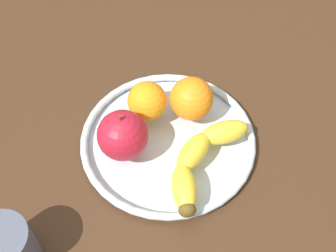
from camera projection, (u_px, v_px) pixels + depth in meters
ground_plane at (168, 150)px, 73.57cm from camera, size 130.64×130.64×4.00cm
fruit_bowl at (168, 140)px, 71.23cm from camera, size 28.26×28.26×1.80cm
banana at (201, 158)px, 66.01cm from camera, size 19.98×9.97×3.57cm
apple at (123, 135)px, 65.95cm from camera, size 7.80×7.80×8.60cm
orange_front_right at (192, 99)px, 70.68cm from camera, size 7.11×7.11×7.11cm
orange_back_left at (147, 101)px, 70.79cm from camera, size 6.45×6.45×6.45cm
ambient_mug at (5, 251)px, 57.10cm from camera, size 11.11×7.65×8.01cm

